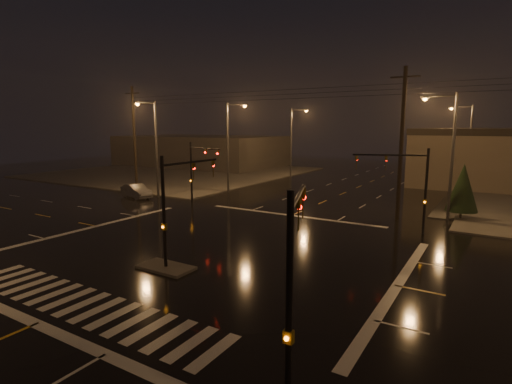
% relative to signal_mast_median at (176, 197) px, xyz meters
% --- Properties ---
extents(ground, '(140.00, 140.00, 0.00)m').
position_rel_signal_mast_median_xyz_m(ground, '(-0.00, 3.07, -3.75)').
color(ground, black).
rests_on(ground, ground).
extents(sidewalk_nw, '(36.00, 36.00, 0.12)m').
position_rel_signal_mast_median_xyz_m(sidewalk_nw, '(-30.00, 33.07, -3.69)').
color(sidewalk_nw, '#46443F').
rests_on(sidewalk_nw, ground).
extents(median_island, '(3.00, 1.60, 0.15)m').
position_rel_signal_mast_median_xyz_m(median_island, '(-0.00, -0.93, -3.68)').
color(median_island, '#46443F').
rests_on(median_island, ground).
extents(crosswalk, '(15.00, 2.60, 0.01)m').
position_rel_signal_mast_median_xyz_m(crosswalk, '(-0.00, -5.93, -3.75)').
color(crosswalk, beige).
rests_on(crosswalk, ground).
extents(stop_bar_near, '(16.00, 0.50, 0.01)m').
position_rel_signal_mast_median_xyz_m(stop_bar_near, '(-0.00, -7.93, -3.75)').
color(stop_bar_near, beige).
rests_on(stop_bar_near, ground).
extents(stop_bar_far, '(16.00, 0.50, 0.01)m').
position_rel_signal_mast_median_xyz_m(stop_bar_far, '(-0.00, 14.07, -3.75)').
color(stop_bar_far, beige).
rests_on(stop_bar_far, ground).
extents(commercial_block, '(30.00, 18.00, 5.60)m').
position_rel_signal_mast_median_xyz_m(commercial_block, '(-35.00, 45.07, -0.95)').
color(commercial_block, '#3A3633').
rests_on(commercial_block, ground).
extents(signal_mast_median, '(0.25, 4.59, 6.00)m').
position_rel_signal_mast_median_xyz_m(signal_mast_median, '(0.00, 0.00, 0.00)').
color(signal_mast_median, black).
rests_on(signal_mast_median, ground).
extents(signal_mast_ne, '(4.84, 1.86, 6.00)m').
position_rel_signal_mast_median_xyz_m(signal_mast_ne, '(9.50, 13.21, 0.04)').
color(signal_mast_ne, black).
rests_on(signal_mast_ne, ground).
extents(signal_mast_nw, '(4.84, 1.86, 6.00)m').
position_rel_signal_mast_median_xyz_m(signal_mast_nw, '(-9.50, 13.21, 0.04)').
color(signal_mast_nw, black).
rests_on(signal_mast_nw, ground).
extents(signal_mast_se, '(1.55, 3.87, 6.00)m').
position_rel_signal_mast_median_xyz_m(signal_mast_se, '(10.23, -6.68, -0.04)').
color(signal_mast_se, black).
rests_on(signal_mast_se, ground).
extents(streetlight_1, '(2.77, 0.32, 10.00)m').
position_rel_signal_mast_median_xyz_m(streetlight_1, '(-11.18, 21.07, 2.05)').
color(streetlight_1, '#38383A').
rests_on(streetlight_1, ground).
extents(streetlight_2, '(2.77, 0.32, 10.00)m').
position_rel_signal_mast_median_xyz_m(streetlight_2, '(-11.18, 37.07, 2.05)').
color(streetlight_2, '#38383A').
rests_on(streetlight_2, ground).
extents(streetlight_3, '(2.77, 0.32, 10.00)m').
position_rel_signal_mast_median_xyz_m(streetlight_3, '(11.18, 19.07, 2.05)').
color(streetlight_3, '#38383A').
rests_on(streetlight_3, ground).
extents(streetlight_4, '(2.77, 0.32, 10.00)m').
position_rel_signal_mast_median_xyz_m(streetlight_4, '(11.18, 39.07, 2.05)').
color(streetlight_4, '#38383A').
rests_on(streetlight_4, ground).
extents(streetlight_5, '(0.32, 2.77, 10.00)m').
position_rel_signal_mast_median_xyz_m(streetlight_5, '(-16.00, 14.26, 2.05)').
color(streetlight_5, '#38383A').
rests_on(streetlight_5, ground).
extents(utility_pole_0, '(2.20, 0.32, 12.00)m').
position_rel_signal_mast_median_xyz_m(utility_pole_0, '(-22.00, 17.07, 2.38)').
color(utility_pole_0, black).
rests_on(utility_pole_0, ground).
extents(utility_pole_1, '(2.20, 0.32, 12.00)m').
position_rel_signal_mast_median_xyz_m(utility_pole_1, '(8.00, 17.07, 2.38)').
color(utility_pole_1, black).
rests_on(utility_pole_1, ground).
extents(conifer_0, '(2.46, 2.46, 4.54)m').
position_rel_signal_mast_median_xyz_m(conifer_0, '(12.36, 19.90, -1.13)').
color(conifer_0, black).
rests_on(conifer_0, ground).
extents(car_crossing, '(4.63, 2.62, 1.45)m').
position_rel_signal_mast_median_xyz_m(car_crossing, '(-17.78, 13.18, -3.03)').
color(car_crossing, '#5A5B61').
rests_on(car_crossing, ground).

